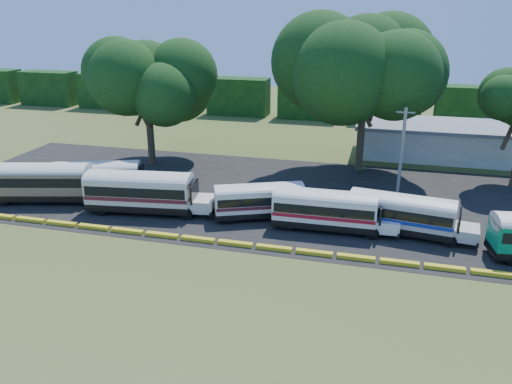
% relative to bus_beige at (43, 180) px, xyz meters
% --- Properties ---
extents(ground, '(160.00, 160.00, 0.00)m').
position_rel_bus_beige_xyz_m(ground, '(18.13, -5.36, -2.09)').
color(ground, '#33511B').
rests_on(ground, ground).
extents(asphalt_strip, '(64.00, 24.00, 0.02)m').
position_rel_bus_beige_xyz_m(asphalt_strip, '(19.13, 6.64, -2.08)').
color(asphalt_strip, black).
rests_on(asphalt_strip, ground).
extents(curb, '(53.70, 0.45, 0.30)m').
position_rel_bus_beige_xyz_m(curb, '(18.13, -4.36, -1.94)').
color(curb, yellow).
rests_on(curb, ground).
extents(terminal_building, '(19.00, 9.00, 4.00)m').
position_rel_bus_beige_xyz_m(terminal_building, '(36.13, 24.64, -0.05)').
color(terminal_building, silver).
rests_on(terminal_building, ground).
extents(treeline_backdrop, '(130.00, 4.00, 6.00)m').
position_rel_bus_beige_xyz_m(treeline_backdrop, '(18.13, 42.64, 0.91)').
color(treeline_backdrop, black).
rests_on(treeline_backdrop, ground).
extents(bus_beige, '(11.39, 5.34, 3.64)m').
position_rel_bus_beige_xyz_m(bus_beige, '(0.00, 0.00, 0.00)').
color(bus_beige, black).
rests_on(bus_beige, ground).
extents(bus_red, '(10.07, 5.57, 3.23)m').
position_rel_bus_beige_xyz_m(bus_red, '(3.89, 3.04, -0.23)').
color(bus_red, black).
rests_on(bus_red, ground).
extents(bus_cream_west, '(11.47, 4.18, 3.68)m').
position_rel_bus_beige_xyz_m(bus_cream_west, '(9.96, -0.08, -0.00)').
color(bus_cream_west, black).
rests_on(bus_cream_west, ground).
extents(bus_cream_east, '(9.37, 5.65, 3.03)m').
position_rel_bus_beige_xyz_m(bus_cream_east, '(20.25, 1.31, -0.37)').
color(bus_cream_east, black).
rests_on(bus_cream_east, ground).
extents(bus_white_red, '(10.08, 2.70, 3.30)m').
position_rel_bus_beige_xyz_m(bus_white_red, '(25.94, 0.29, -0.22)').
color(bus_white_red, black).
rests_on(bus_white_red, ground).
extents(bus_white_blue, '(10.13, 3.82, 3.25)m').
position_rel_bus_beige_xyz_m(bus_white_blue, '(31.87, 0.96, -0.25)').
color(bus_white_blue, black).
rests_on(bus_white_blue, ground).
extents(tree_west, '(10.93, 10.93, 13.73)m').
position_rel_bus_beige_xyz_m(tree_west, '(4.40, 13.26, 7.60)').
color(tree_west, '#3D321E').
rests_on(tree_west, ground).
extents(tree_center, '(12.95, 12.95, 16.41)m').
position_rel_bus_beige_xyz_m(tree_center, '(27.47, 16.80, 9.54)').
color(tree_center, '#3D321E').
rests_on(tree_center, ground).
extents(utility_pole, '(1.60, 0.30, 8.62)m').
position_rel_bus_beige_xyz_m(utility_pole, '(31.54, 8.90, 2.33)').
color(utility_pole, gray).
rests_on(utility_pole, ground).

